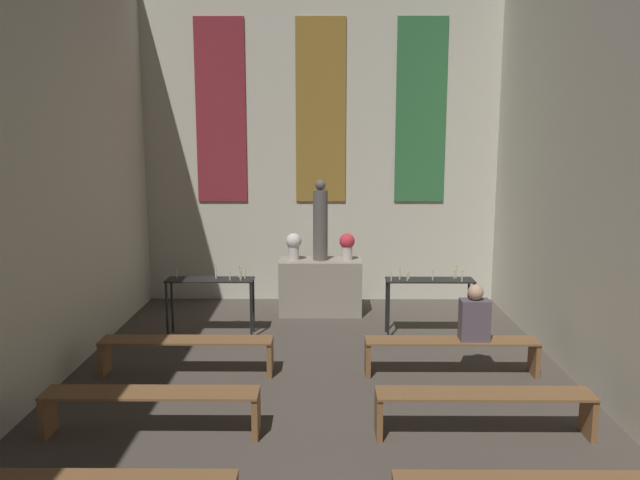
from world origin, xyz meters
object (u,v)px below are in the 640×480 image
(candle_rack_right, at_px, (430,288))
(altar, at_px, (320,287))
(pew_back_left, at_px, (187,348))
(flower_vase_right, at_px, (347,245))
(candle_rack_left, at_px, (211,288))
(statue, at_px, (320,223))
(flower_vase_left, at_px, (294,245))
(pew_third_right, at_px, (484,404))
(pew_third_left, at_px, (151,403))
(person_seated, at_px, (475,316))
(pew_back_right, at_px, (451,349))

(candle_rack_right, bearing_deg, altar, 143.86)
(altar, relative_size, pew_back_left, 0.64)
(flower_vase_right, distance_m, candle_rack_left, 2.45)
(altar, bearing_deg, pew_back_left, -120.90)
(candle_rack_left, relative_size, pew_back_left, 0.61)
(altar, xyz_separation_m, statue, (0.00, 0.00, 1.10))
(flower_vase_right, relative_size, pew_back_left, 0.21)
(flower_vase_left, height_order, pew_third_right, flower_vase_left)
(pew_third_left, distance_m, pew_back_left, 1.64)
(altar, xyz_separation_m, pew_third_left, (-1.67, -4.43, -0.12))
(altar, height_order, person_seated, person_seated)
(pew_third_left, height_order, pew_third_right, same)
(altar, distance_m, pew_third_right, 4.73)
(pew_third_right, relative_size, pew_back_left, 1.00)
(person_seated, bearing_deg, pew_back_left, -180.00)
(pew_back_right, xyz_separation_m, person_seated, (0.28, 0.00, 0.43))
(flower_vase_left, bearing_deg, person_seated, -49.33)
(candle_rack_left, xyz_separation_m, pew_third_left, (-0.03, -3.23, -0.39))
(statue, height_order, person_seated, statue)
(candle_rack_left, bearing_deg, person_seated, -23.86)
(altar, height_order, pew_third_left, altar)
(flower_vase_left, relative_size, candle_rack_left, 0.35)
(statue, relative_size, flower_vase_right, 2.98)
(statue, xyz_separation_m, pew_third_left, (-1.67, -4.43, -1.22))
(candle_rack_right, bearing_deg, flower_vase_left, 150.14)
(flower_vase_left, bearing_deg, statue, 0.00)
(flower_vase_left, height_order, pew_back_left, flower_vase_left)
(statue, xyz_separation_m, flower_vase_left, (-0.45, 0.00, -0.37))
(person_seated, bearing_deg, candle_rack_right, 100.66)
(flower_vase_left, relative_size, person_seated, 0.64)
(statue, bearing_deg, pew_third_left, -110.66)
(statue, bearing_deg, person_seated, -55.08)
(statue, bearing_deg, candle_rack_right, -36.14)
(flower_vase_left, xyz_separation_m, pew_third_left, (-1.22, -4.43, -0.85))
(flower_vase_left, relative_size, pew_third_left, 0.21)
(flower_vase_right, relative_size, candle_rack_left, 0.35)
(altar, height_order, flower_vase_right, flower_vase_right)
(altar, relative_size, flower_vase_left, 3.05)
(flower_vase_left, bearing_deg, flower_vase_right, 0.00)
(statue, distance_m, pew_back_right, 3.47)
(candle_rack_right, height_order, pew_back_left, candle_rack_right)
(candle_rack_right, height_order, pew_third_left, candle_rack_right)
(altar, distance_m, candle_rack_right, 2.06)
(pew_third_right, height_order, pew_back_left, same)
(flower_vase_right, xyz_separation_m, candle_rack_right, (1.20, -1.20, -0.45))
(pew_third_right, xyz_separation_m, pew_back_right, (0.00, 1.64, 0.00))
(statue, relative_size, pew_back_left, 0.62)
(pew_third_left, xyz_separation_m, pew_back_right, (3.34, 1.64, 0.00))
(flower_vase_left, height_order, candle_rack_left, flower_vase_left)
(candle_rack_right, distance_m, pew_back_left, 3.70)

